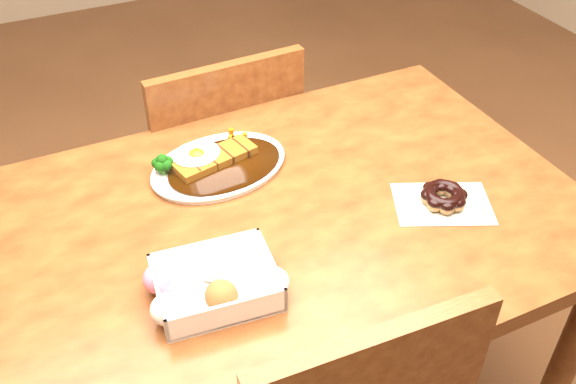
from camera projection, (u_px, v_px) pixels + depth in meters
name	position (u px, v px, depth m)	size (l,w,h in m)	color
table	(282.00, 250.00, 1.32)	(1.20, 0.80, 0.75)	#522310
chair_far	(217.00, 170.00, 1.82)	(0.44, 0.44, 0.87)	#522310
katsu_curry_plate	(216.00, 163.00, 1.36)	(0.32, 0.25, 0.06)	white
donut_box	(213.00, 284.00, 1.08)	(0.23, 0.18, 0.06)	white
pon_de_ring	(444.00, 197.00, 1.27)	(0.23, 0.20, 0.04)	silver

